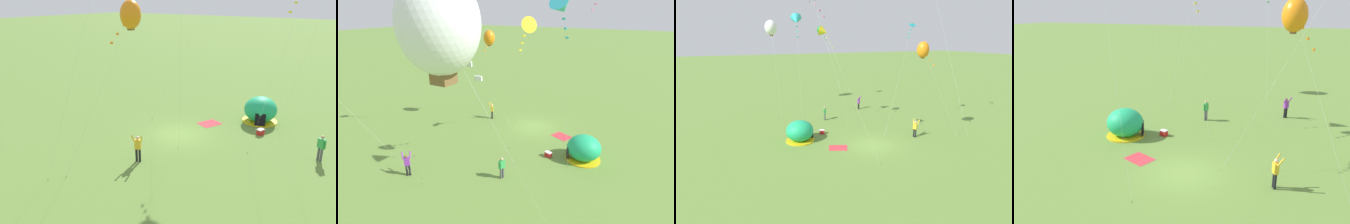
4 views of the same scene
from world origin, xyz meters
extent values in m
plane|color=olive|center=(0.00, 0.00, 0.00)|extent=(300.00, 300.00, 0.00)
ellipsoid|color=#1EAD6B|center=(-6.11, 3.91, 1.05)|extent=(2.70, 2.60, 2.10)
cylinder|color=yellow|center=(-6.11, 3.91, 0.05)|extent=(2.81, 2.81, 0.10)
cube|color=black|center=(-4.93, 4.37, 0.55)|extent=(0.40, 0.79, 1.10)
cube|color=#CC333D|center=(-3.28, 0.78, 0.01)|extent=(2.06, 1.83, 0.01)
cube|color=red|center=(-3.48, 4.96, 0.19)|extent=(0.60, 0.49, 0.38)
cube|color=white|center=(-3.48, 4.96, 0.41)|extent=(0.61, 0.50, 0.06)
cylinder|color=#4C4C51|center=(-1.64, 9.37, 0.44)|extent=(0.15, 0.15, 0.88)
cylinder|color=#4C4C51|center=(-1.56, 9.55, 0.44)|extent=(0.15, 0.15, 0.88)
cube|color=green|center=(-1.60, 9.46, 1.18)|extent=(0.37, 0.44, 0.60)
sphere|color=tan|center=(-1.60, 9.46, 1.61)|extent=(0.22, 0.22, 0.22)
cylinder|color=green|center=(-1.70, 9.23, 1.18)|extent=(0.09, 0.09, 0.58)
cylinder|color=green|center=(-1.50, 9.69, 1.18)|extent=(0.09, 0.09, 0.58)
cylinder|color=black|center=(4.71, 12.65, 0.44)|extent=(0.15, 0.15, 0.88)
cylinder|color=black|center=(4.57, 12.52, 0.44)|extent=(0.15, 0.15, 0.88)
cube|color=purple|center=(4.64, 12.58, 1.18)|extent=(0.44, 0.44, 0.60)
sphere|color=brown|center=(4.64, 12.58, 1.61)|extent=(0.22, 0.22, 0.22)
cylinder|color=purple|center=(4.93, 12.66, 1.64)|extent=(0.36, 0.30, 0.50)
cylinder|color=purple|center=(4.55, 12.29, 1.64)|extent=(0.29, 0.36, 0.50)
cylinder|color=black|center=(5.00, 0.36, 0.44)|extent=(0.15, 0.15, 0.88)
cylinder|color=black|center=(5.09, 0.18, 0.44)|extent=(0.15, 0.15, 0.88)
cube|color=gold|center=(5.04, 0.27, 1.18)|extent=(0.39, 0.45, 0.60)
sphere|color=beige|center=(5.04, 0.27, 1.61)|extent=(0.22, 0.22, 0.22)
cylinder|color=gold|center=(5.06, 0.57, 1.64)|extent=(0.36, 0.30, 0.50)
cylinder|color=gold|center=(5.30, 0.10, 1.64)|extent=(0.39, 0.20, 0.50)
cylinder|color=silver|center=(8.96, 0.44, 7.70)|extent=(1.49, 5.71, 15.40)
cylinder|color=brown|center=(9.70, -2.41, 0.03)|extent=(0.03, 0.03, 0.06)
cylinder|color=silver|center=(-3.41, -1.38, 6.46)|extent=(4.13, 4.49, 12.93)
cylinder|color=brown|center=(-1.35, -3.62, 0.03)|extent=(0.03, 0.03, 0.06)
cube|color=pink|center=(-4.95, 0.30, 11.95)|extent=(0.20, 0.16, 0.12)
cube|color=pink|center=(-4.71, 0.04, 11.50)|extent=(0.18, 0.19, 0.12)
cylinder|color=silver|center=(-5.13, 7.04, 5.86)|extent=(0.52, 2.84, 11.72)
cylinder|color=brown|center=(-5.38, 5.63, 0.03)|extent=(0.03, 0.03, 0.06)
cone|color=#33B7D1|center=(-4.88, 8.46, 11.71)|extent=(1.38, 1.59, 1.45)
cube|color=#33B7D1|center=(-4.94, 8.12, 11.08)|extent=(0.21, 0.10, 0.12)
cube|color=#33B7D1|center=(-4.99, 7.83, 10.54)|extent=(0.21, 0.14, 0.12)
cube|color=#33B7D1|center=(-5.04, 7.54, 10.00)|extent=(0.20, 0.07, 0.12)
cylinder|color=silver|center=(-1.13, 6.33, 5.27)|extent=(2.25, 1.93, 10.55)
cylinder|color=brown|center=(-0.01, 5.37, 0.03)|extent=(0.03, 0.03, 0.06)
cone|color=yellow|center=(-2.26, 7.29, 10.55)|extent=(1.50, 1.50, 1.25)
cube|color=yellow|center=(-1.98, 7.05, 9.94)|extent=(0.17, 0.20, 0.12)
cube|color=yellow|center=(-1.74, 6.85, 9.41)|extent=(0.16, 0.20, 0.12)
cube|color=yellow|center=(-1.51, 6.65, 8.89)|extent=(0.14, 0.21, 0.12)
cylinder|color=silver|center=(-6.20, 15.82, 5.66)|extent=(0.43, 6.99, 11.33)
ellipsoid|color=white|center=(-5.99, 19.31, 11.32)|extent=(1.67, 1.67, 2.01)
cube|color=brown|center=(-5.99, 19.31, 10.28)|extent=(0.42, 0.42, 0.30)
cube|color=white|center=(-6.01, 18.88, 10.83)|extent=(0.21, 0.09, 0.12)
cube|color=white|center=(-6.04, 18.52, 10.42)|extent=(0.21, 0.10, 0.12)
cube|color=white|center=(-6.06, 18.16, 10.00)|extent=(0.20, 0.08, 0.12)
cylinder|color=silver|center=(2.25, 16.10, 5.48)|extent=(1.51, 6.53, 10.96)
cylinder|color=brown|center=(3.00, 12.84, 0.03)|extent=(0.03, 0.03, 0.06)
cylinder|color=silver|center=(4.62, 3.03, 5.65)|extent=(5.42, 3.70, 11.29)
cylinder|color=brown|center=(1.91, 1.19, 0.03)|extent=(0.03, 0.03, 0.06)
cube|color=teal|center=(7.32, 4.87, 11.29)|extent=(0.75, 0.69, 0.35)
cylinder|color=#332314|center=(7.32, 4.87, 11.30)|extent=(0.24, 0.17, 0.46)
cube|color=teal|center=(6.97, 4.63, 10.79)|extent=(0.15, 0.21, 0.12)
cube|color=teal|center=(6.67, 4.43, 10.37)|extent=(0.18, 0.19, 0.12)
cube|color=teal|center=(6.38, 4.23, 9.95)|extent=(0.10, 0.21, 0.12)
cylinder|color=silver|center=(7.03, -0.83, 4.42)|extent=(3.60, 2.13, 8.84)
cylinder|color=brown|center=(8.83, -1.89, 0.03)|extent=(0.03, 0.03, 0.06)
ellipsoid|color=orange|center=(5.23, 0.23, 8.83)|extent=(1.14, 1.14, 1.53)
cube|color=brown|center=(5.23, 0.23, 8.12)|extent=(0.29, 0.29, 0.21)
cube|color=orange|center=(5.59, 0.02, 8.31)|extent=(0.19, 0.18, 0.12)
cube|color=orange|center=(5.89, -0.16, 7.86)|extent=(0.12, 0.21, 0.12)
cube|color=orange|center=(6.19, -0.34, 7.41)|extent=(0.11, 0.21, 0.12)
camera|label=1|loc=(18.87, 12.36, 9.72)|focal=35.00mm
camera|label=2|loc=(-9.79, 23.36, 11.62)|focal=28.00mm
camera|label=3|loc=(-11.66, -20.26, 9.91)|focal=28.00mm
camera|label=4|loc=(6.04, -15.78, 9.18)|focal=35.00mm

